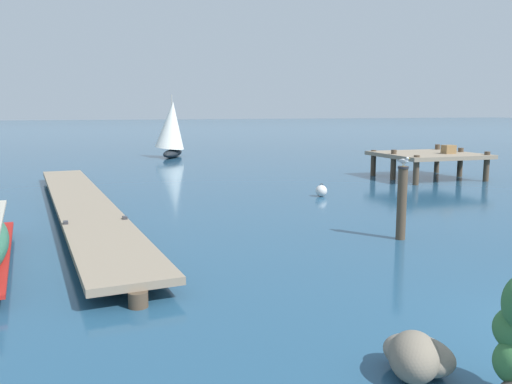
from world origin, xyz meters
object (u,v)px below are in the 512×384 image
at_px(perched_seagull, 403,161).
at_px(shore_rock_near_left, 417,356).
at_px(distant_sailboat, 171,129).
at_px(mooring_piling, 402,202).
at_px(mooring_buoy, 321,191).

height_order(perched_seagull, shore_rock_near_left, perched_seagull).
bearing_deg(shore_rock_near_left, perched_seagull, 55.31).
distance_m(shore_rock_near_left, distant_sailboat, 34.21).
relative_size(mooring_piling, perched_seagull, 5.45).
distance_m(perched_seagull, shore_rock_near_left, 7.99).
bearing_deg(mooring_buoy, mooring_piling, -100.92).
xyz_separation_m(mooring_piling, distant_sailboat, (-0.50, 27.56, 1.07)).
bearing_deg(mooring_buoy, perched_seagull, -100.94).
height_order(perched_seagull, mooring_buoy, perched_seagull).
bearing_deg(perched_seagull, mooring_piling, -71.00).
relative_size(shore_rock_near_left, mooring_buoy, 2.36).
height_order(mooring_piling, distant_sailboat, distant_sailboat).
height_order(mooring_piling, mooring_buoy, mooring_piling).
bearing_deg(mooring_buoy, distant_sailboat, 95.34).
relative_size(perched_seagull, distant_sailboat, 0.08).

